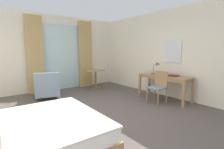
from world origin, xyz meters
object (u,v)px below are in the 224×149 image
object	(u,v)px
bed	(23,139)
desk_lamp	(156,65)
writing_desk	(164,78)
round_cafe_table	(95,75)
armchair_by_window	(48,88)
desk_chair	(159,85)
closed_book	(173,76)

from	to	relation	value
bed	desk_lamp	xyz separation A→B (m)	(4.02, 0.82, 0.78)
writing_desk	round_cafe_table	size ratio (longest dim) A/B	2.15
writing_desk	bed	bearing A→B (deg)	-173.03
bed	writing_desk	size ratio (longest dim) A/B	1.34
armchair_by_window	desk_lamp	bearing A→B (deg)	-34.60
desk_chair	desk_lamp	size ratio (longest dim) A/B	2.08
writing_desk	desk_chair	bearing A→B (deg)	-169.63
desk_chair	round_cafe_table	size ratio (longest dim) A/B	1.20
bed	armchair_by_window	size ratio (longest dim) A/B	2.41
closed_book	armchair_by_window	bearing A→B (deg)	125.89
desk_chair	writing_desk	bearing A→B (deg)	10.37
desk_chair	armchair_by_window	world-z (taller)	desk_chair
bed	desk_lamp	bearing A→B (deg)	11.46
bed	armchair_by_window	xyz separation A→B (m)	(1.18, 2.78, 0.08)
desk_chair	armchair_by_window	bearing A→B (deg)	136.36
bed	closed_book	bearing A→B (deg)	3.08
writing_desk	desk_chair	distance (m)	0.40
bed	desk_lamp	size ratio (longest dim) A/B	5.00
desk_lamp	round_cafe_table	distance (m)	2.44
desk_lamp	bed	bearing A→B (deg)	-168.54
armchair_by_window	round_cafe_table	xyz separation A→B (m)	(1.93, 0.25, 0.22)
closed_book	round_cafe_table	bearing A→B (deg)	96.21
writing_desk	desk_chair	size ratio (longest dim) A/B	1.79
desk_chair	desk_lamp	xyz separation A→B (m)	(0.38, 0.39, 0.54)
writing_desk	closed_book	bearing A→B (deg)	-78.46
desk_chair	closed_book	world-z (taller)	desk_chair
closed_book	armchair_by_window	world-z (taller)	armchair_by_window
bed	round_cafe_table	bearing A→B (deg)	44.24
closed_book	armchair_by_window	size ratio (longest dim) A/B	0.31
bed	closed_book	world-z (taller)	bed
desk_lamp	round_cafe_table	xyz separation A→B (m)	(-0.91, 2.21, -0.49)
desk_lamp	closed_book	size ratio (longest dim) A/B	1.56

